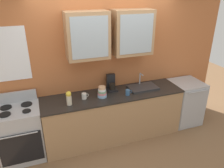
# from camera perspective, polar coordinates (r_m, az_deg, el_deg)

# --- Properties ---
(ground_plane) EXTENTS (10.00, 10.00, 0.00)m
(ground_plane) POSITION_cam_1_polar(r_m,az_deg,el_deg) (4.33, 0.35, -13.26)
(ground_plane) COLOR brown
(back_wall_unit) EXTENTS (4.65, 0.45, 2.84)m
(back_wall_unit) POSITION_cam_1_polar(r_m,az_deg,el_deg) (3.91, -1.35, 7.70)
(back_wall_unit) COLOR #B76638
(back_wall_unit) RESTS_ON ground_plane
(counter) EXTENTS (2.52, 0.65, 0.89)m
(counter) POSITION_cam_1_polar(r_m,az_deg,el_deg) (4.07, 0.37, -8.25)
(counter) COLOR #A87F56
(counter) RESTS_ON ground_plane
(stove_range) EXTENTS (0.67, 0.63, 1.07)m
(stove_range) POSITION_cam_1_polar(r_m,az_deg,el_deg) (3.91, -22.60, -11.74)
(stove_range) COLOR #ADAFB5
(stove_range) RESTS_ON ground_plane
(sink_faucet) EXTENTS (0.53, 0.34, 0.26)m
(sink_faucet) POSITION_cam_1_polar(r_m,az_deg,el_deg) (4.11, 8.01, -0.78)
(sink_faucet) COLOR #2D2D30
(sink_faucet) RESTS_ON counter
(bowl_stack) EXTENTS (0.16, 0.16, 0.19)m
(bowl_stack) POSITION_cam_1_polar(r_m,az_deg,el_deg) (3.73, -2.60, -2.16)
(bowl_stack) COLOR #8CB7E0
(bowl_stack) RESTS_ON counter
(vase) EXTENTS (0.09, 0.09, 0.24)m
(vase) POSITION_cam_1_polar(r_m,az_deg,el_deg) (3.53, -11.16, -3.55)
(vase) COLOR beige
(vase) RESTS_ON counter
(cup_near_sink) EXTENTS (0.11, 0.08, 0.10)m
(cup_near_sink) POSITION_cam_1_polar(r_m,az_deg,el_deg) (3.81, 4.14, -2.18)
(cup_near_sink) COLOR #38608C
(cup_near_sink) RESTS_ON counter
(cup_near_bowls) EXTENTS (0.12, 0.08, 0.10)m
(cup_near_bowls) POSITION_cam_1_polar(r_m,az_deg,el_deg) (3.70, -7.23, -3.10)
(cup_near_bowls) COLOR silver
(cup_near_bowls) RESTS_ON counter
(dishwasher) EXTENTS (0.59, 0.64, 0.89)m
(dishwasher) POSITION_cam_1_polar(r_m,az_deg,el_deg) (4.76, 18.36, -4.48)
(dishwasher) COLOR #ADAFB5
(dishwasher) RESTS_ON ground_plane
(coffee_maker) EXTENTS (0.17, 0.20, 0.29)m
(coffee_maker) POSITION_cam_1_polar(r_m,az_deg,el_deg) (3.97, -0.16, -0.05)
(coffee_maker) COLOR black
(coffee_maker) RESTS_ON counter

